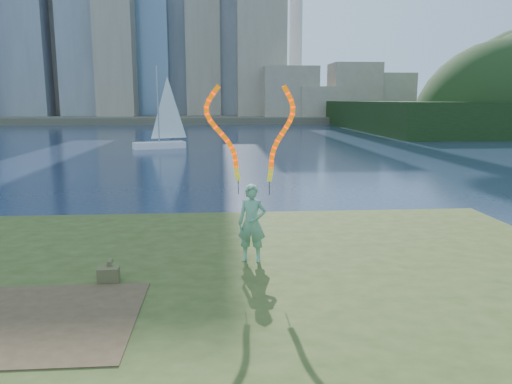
{
  "coord_description": "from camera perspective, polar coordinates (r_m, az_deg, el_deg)",
  "views": [
    {
      "loc": [
        0.74,
        -10.8,
        4.24
      ],
      "look_at": [
        1.63,
        1.0,
        2.04
      ],
      "focal_mm": 35.0,
      "sensor_mm": 36.0,
      "label": 1
    }
  ],
  "objects": [
    {
      "name": "canvas_bag",
      "position": [
        10.07,
        -16.49,
        -8.95
      ],
      "size": [
        0.41,
        0.47,
        0.38
      ],
      "rotation": [
        0.0,
        0.0,
        0.05
      ],
      "color": "#4E4B2A",
      "rests_on": "grassy_knoll"
    },
    {
      "name": "sailboat",
      "position": [
        44.93,
        -10.73,
        6.49
      ],
      "size": [
        4.7,
        2.88,
        7.18
      ],
      "rotation": [
        0.0,
        0.0,
        0.35
      ],
      "color": "white",
      "rests_on": "ground"
    },
    {
      "name": "grassy_knoll",
      "position": [
        9.39,
        -8.69,
        -14.16
      ],
      "size": [
        20.0,
        18.0,
        0.8
      ],
      "color": "#334117",
      "rests_on": "ground"
    },
    {
      "name": "dirt_patch",
      "position": [
        8.84,
        -24.0,
        -13.26
      ],
      "size": [
        3.2,
        3.0,
        0.02
      ],
      "primitive_type": "cube",
      "color": "#47331E",
      "rests_on": "grassy_knoll"
    },
    {
      "name": "woman_with_ribbons",
      "position": [
        10.59,
        -0.41,
        -0.57
      ],
      "size": [
        2.02,
        0.62,
        4.05
      ],
      "rotation": [
        0.0,
        0.0,
        -0.23
      ],
      "color": "#1A773B",
      "rests_on": "grassy_knoll"
    },
    {
      "name": "ground",
      "position": [
        11.63,
        -7.79,
        -10.97
      ],
      "size": [
        320.0,
        320.0,
        0.0
      ],
      "primitive_type": "plane",
      "color": "#18253D",
      "rests_on": "ground"
    },
    {
      "name": "far_shore",
      "position": [
        105.87,
        -4.75,
        8.5
      ],
      "size": [
        320.0,
        40.0,
        1.2
      ],
      "primitive_type": "cube",
      "color": "#514C3C",
      "rests_on": "ground"
    }
  ]
}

